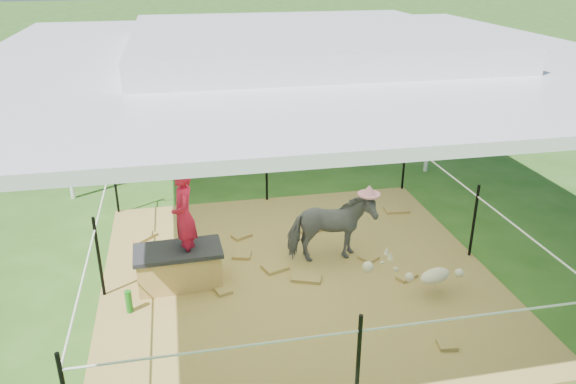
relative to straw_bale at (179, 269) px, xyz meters
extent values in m
plane|color=#2D5919|center=(1.40, -0.05, -0.24)|extent=(90.00, 90.00, 0.00)
cube|color=brown|center=(1.40, -0.05, -0.22)|extent=(4.60, 4.60, 0.03)
cylinder|color=silver|center=(-1.60, 2.95, 1.06)|extent=(0.07, 0.07, 2.60)
cylinder|color=silver|center=(4.40, 2.95, 1.06)|extent=(0.07, 0.07, 2.60)
cube|color=white|center=(1.40, -0.05, 2.40)|extent=(6.30, 6.30, 0.08)
cube|color=white|center=(1.40, -0.05, 2.55)|extent=(3.30, 3.30, 0.22)
cylinder|color=black|center=(-0.85, 2.20, 0.26)|extent=(0.04, 0.04, 1.00)
cylinder|color=black|center=(1.40, 2.20, 0.26)|extent=(0.04, 0.04, 1.00)
cylinder|color=black|center=(3.65, 2.20, 0.26)|extent=(0.04, 0.04, 1.00)
cylinder|color=black|center=(-0.85, -0.05, 0.26)|extent=(0.04, 0.04, 1.00)
cylinder|color=black|center=(3.65, -0.05, 0.26)|extent=(0.04, 0.04, 1.00)
cylinder|color=black|center=(1.40, -2.30, 0.26)|extent=(0.04, 0.04, 1.00)
cylinder|color=white|center=(1.40, 2.20, 0.61)|extent=(4.50, 0.02, 0.02)
cylinder|color=white|center=(1.40, -2.30, 0.61)|extent=(4.50, 0.02, 0.02)
cylinder|color=white|center=(3.65, -0.05, 0.61)|extent=(0.02, 4.50, 0.02)
cylinder|color=white|center=(-0.85, -0.05, 0.61)|extent=(0.02, 4.50, 0.02)
cube|color=#AF803F|center=(0.00, 0.00, 0.00)|extent=(0.95, 0.50, 0.41)
cube|color=black|center=(0.00, 0.00, 0.23)|extent=(1.01, 0.56, 0.05)
imported|color=red|center=(0.10, 0.00, 0.77)|extent=(0.28, 0.42, 1.12)
cylinder|color=#197219|center=(-0.55, -0.45, -0.08)|extent=(0.08, 0.08, 0.26)
imported|color=#4E4E53|center=(1.86, 0.19, 0.24)|extent=(1.06, 0.50, 0.89)
cylinder|color=pink|center=(1.86, 0.19, 0.75)|extent=(0.28, 0.28, 0.13)
cylinder|color=blue|center=(5.08, 6.09, 0.17)|extent=(0.68, 0.68, 0.82)
cube|color=brown|center=(2.90, 8.10, 0.12)|extent=(2.05, 1.78, 0.71)
cube|color=brown|center=(6.72, 9.73, 0.19)|extent=(2.20, 1.71, 0.85)
imported|color=blue|center=(3.96, 8.12, 0.37)|extent=(0.65, 0.54, 1.22)
camera|label=1|loc=(0.11, -5.75, 3.36)|focal=35.00mm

